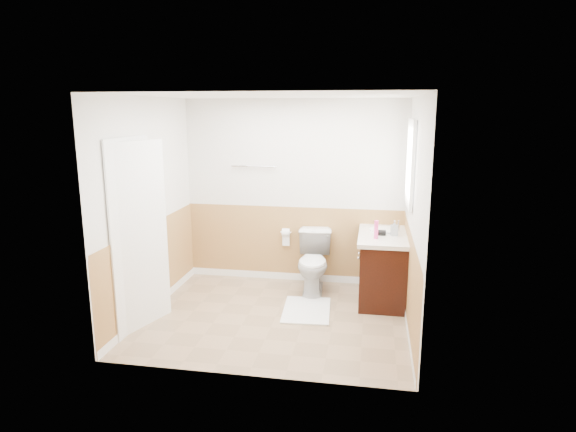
% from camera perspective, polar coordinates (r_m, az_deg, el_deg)
% --- Properties ---
extents(floor, '(3.00, 3.00, 0.00)m').
position_cam_1_polar(floor, '(5.80, -1.43, -11.66)').
color(floor, '#8C7051').
rests_on(floor, ground).
extents(ceiling, '(3.00, 3.00, 0.00)m').
position_cam_1_polar(ceiling, '(5.30, -1.58, 13.86)').
color(ceiling, white).
rests_on(ceiling, floor).
extents(wall_back, '(3.00, 0.00, 3.00)m').
position_cam_1_polar(wall_back, '(6.67, 0.70, 2.78)').
color(wall_back, silver).
rests_on(wall_back, floor).
extents(wall_front, '(3.00, 0.00, 3.00)m').
position_cam_1_polar(wall_front, '(4.18, -5.01, -3.09)').
color(wall_front, silver).
rests_on(wall_front, floor).
extents(wall_left, '(0.00, 3.00, 3.00)m').
position_cam_1_polar(wall_left, '(5.89, -15.96, 1.01)').
color(wall_left, silver).
rests_on(wall_left, floor).
extents(wall_right, '(0.00, 3.00, 3.00)m').
position_cam_1_polar(wall_right, '(5.33, 14.52, -0.07)').
color(wall_right, silver).
rests_on(wall_right, floor).
extents(wainscot_back, '(3.00, 0.00, 3.00)m').
position_cam_1_polar(wainscot_back, '(6.82, 0.67, -3.46)').
color(wainscot_back, '#AA7444').
rests_on(wainscot_back, floor).
extents(wainscot_front, '(3.00, 0.00, 3.00)m').
position_cam_1_polar(wainscot_front, '(4.45, -4.79, -12.40)').
color(wainscot_front, '#AA7444').
rests_on(wainscot_front, floor).
extents(wainscot_left, '(0.00, 2.60, 2.60)m').
position_cam_1_polar(wainscot_left, '(6.07, -15.44, -5.95)').
color(wainscot_left, '#AA7444').
rests_on(wainscot_left, floor).
extents(wainscot_right, '(0.00, 2.60, 2.60)m').
position_cam_1_polar(wainscot_right, '(5.53, 13.98, -7.67)').
color(wainscot_right, '#AA7444').
rests_on(wainscot_right, floor).
extents(toilet, '(0.49, 0.80, 0.79)m').
position_cam_1_polar(toilet, '(6.44, 3.01, -5.44)').
color(toilet, silver).
rests_on(toilet, floor).
extents(bath_mat, '(0.60, 0.83, 0.02)m').
position_cam_1_polar(bath_mat, '(5.95, 2.18, -10.90)').
color(bath_mat, white).
rests_on(bath_mat, floor).
extents(vanity_cabinet, '(0.55, 1.10, 0.80)m').
position_cam_1_polar(vanity_cabinet, '(6.31, 10.95, -5.98)').
color(vanity_cabinet, black).
rests_on(vanity_cabinet, floor).
extents(vanity_knob_left, '(0.03, 0.03, 0.03)m').
position_cam_1_polar(vanity_knob_left, '(6.17, 8.22, -4.85)').
color(vanity_knob_left, silver).
rests_on(vanity_knob_left, vanity_cabinet).
extents(vanity_knob_right, '(0.03, 0.03, 0.03)m').
position_cam_1_polar(vanity_knob_right, '(6.36, 8.28, -4.32)').
color(vanity_knob_right, silver).
rests_on(vanity_knob_right, vanity_cabinet).
extents(countertop, '(0.60, 1.15, 0.05)m').
position_cam_1_polar(countertop, '(6.19, 11.01, -2.24)').
color(countertop, beige).
rests_on(countertop, vanity_cabinet).
extents(sink_basin, '(0.36, 0.36, 0.02)m').
position_cam_1_polar(sink_basin, '(6.33, 11.10, -1.60)').
color(sink_basin, white).
rests_on(sink_basin, countertop).
extents(faucet, '(0.02, 0.02, 0.14)m').
position_cam_1_polar(faucet, '(6.32, 12.75, -1.13)').
color(faucet, silver).
rests_on(faucet, countertop).
extents(lotion_bottle, '(0.05, 0.05, 0.22)m').
position_cam_1_polar(lotion_bottle, '(5.90, 10.23, -1.58)').
color(lotion_bottle, '#E83C8F').
rests_on(lotion_bottle, countertop).
extents(soap_dispenser, '(0.09, 0.09, 0.19)m').
position_cam_1_polar(soap_dispenser, '(6.10, 12.29, -1.36)').
color(soap_dispenser, '#929CA5').
rests_on(soap_dispenser, countertop).
extents(hair_dryer_body, '(0.14, 0.07, 0.07)m').
position_cam_1_polar(hair_dryer_body, '(6.08, 10.67, -1.91)').
color(hair_dryer_body, black).
rests_on(hair_dryer_body, countertop).
extents(hair_dryer_handle, '(0.03, 0.03, 0.07)m').
position_cam_1_polar(hair_dryer_handle, '(6.09, 10.38, -2.15)').
color(hair_dryer_handle, black).
rests_on(hair_dryer_handle, countertop).
extents(mirror_panel, '(0.02, 0.35, 0.90)m').
position_cam_1_polar(mirror_panel, '(6.36, 13.71, 4.69)').
color(mirror_panel, silver).
rests_on(mirror_panel, wall_right).
extents(window_frame, '(0.04, 0.80, 1.00)m').
position_cam_1_polar(window_frame, '(5.83, 14.06, 5.98)').
color(window_frame, white).
rests_on(window_frame, wall_right).
extents(window_glass, '(0.01, 0.70, 0.90)m').
position_cam_1_polar(window_glass, '(5.83, 14.22, 5.97)').
color(window_glass, white).
rests_on(window_glass, wall_right).
extents(door, '(0.29, 0.78, 2.04)m').
position_cam_1_polar(door, '(5.50, -16.90, -2.29)').
color(door, white).
rests_on(door, wall_left).
extents(door_frame, '(0.02, 0.92, 2.10)m').
position_cam_1_polar(door_frame, '(5.53, -17.61, -2.14)').
color(door_frame, white).
rests_on(door_frame, wall_left).
extents(door_knob, '(0.06, 0.06, 0.06)m').
position_cam_1_polar(door_knob, '(5.78, -14.87, -2.19)').
color(door_knob, silver).
rests_on(door_knob, door).
extents(towel_bar, '(0.62, 0.02, 0.02)m').
position_cam_1_polar(towel_bar, '(6.68, -4.05, 5.79)').
color(towel_bar, silver).
rests_on(towel_bar, wall_back).
extents(tp_holder_bar, '(0.14, 0.02, 0.02)m').
position_cam_1_polar(tp_holder_bar, '(6.73, -0.25, -1.92)').
color(tp_holder_bar, silver).
rests_on(tp_holder_bar, wall_back).
extents(tp_roll, '(0.10, 0.11, 0.11)m').
position_cam_1_polar(tp_roll, '(6.73, -0.25, -1.92)').
color(tp_roll, white).
rests_on(tp_roll, tp_holder_bar).
extents(tp_sheet, '(0.10, 0.01, 0.16)m').
position_cam_1_polar(tp_sheet, '(6.76, -0.25, -2.83)').
color(tp_sheet, white).
rests_on(tp_sheet, tp_roll).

